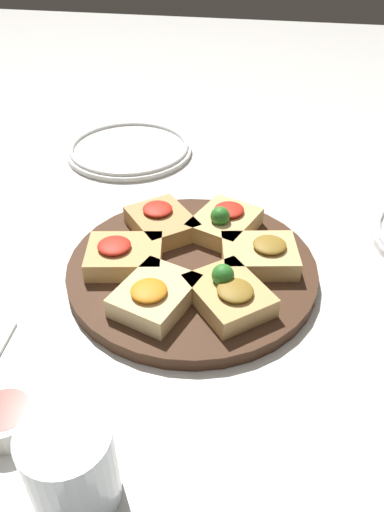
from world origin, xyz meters
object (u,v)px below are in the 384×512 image
object	(u,v)px
serving_board	(192,269)
water_glass	(71,465)
plate_left	(130,149)
dipping_bowl	(7,417)

from	to	relation	value
serving_board	water_glass	xyz separation A→B (m)	(-0.05, -0.32, 0.04)
serving_board	water_glass	world-z (taller)	water_glass
water_glass	serving_board	bearing A→B (deg)	81.95
plate_left	water_glass	size ratio (longest dim) A/B	2.63
plate_left	water_glass	bearing A→B (deg)	-77.89
serving_board	dipping_bowl	size ratio (longest dim) A/B	5.32
serving_board	plate_left	world-z (taller)	serving_board
dipping_bowl	water_glass	bearing A→B (deg)	-29.57
serving_board	water_glass	bearing A→B (deg)	-98.05
serving_board	plate_left	size ratio (longest dim) A/B	1.39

